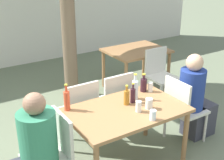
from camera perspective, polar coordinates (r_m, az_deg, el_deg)
The scene contains 19 objects.
cafe_building_wall at distance 7.16m, azimuth -17.88°, elevation 13.34°, with size 10.00×0.08×2.80m.
dining_table_front at distance 3.61m, azimuth 2.58°, elevation -6.51°, with size 1.34×0.86×0.75m.
dining_table_back at distance 5.75m, azimuth 4.44°, elevation 4.61°, with size 1.08×0.86×0.75m.
patio_chair_0 at distance 3.33m, azimuth -10.64°, elevation -12.58°, with size 0.44×0.44×0.92m.
patio_chair_1 at distance 4.21m, azimuth 12.71°, elevation -4.80°, with size 0.44×0.44×0.92m.
patio_chair_2 at distance 4.06m, azimuth -5.98°, elevation -5.35°, with size 0.44×0.44×0.92m.
patio_chair_3 at distance 4.30m, azimuth 0.40°, elevation -3.58°, with size 0.44×0.44×0.92m.
patio_chair_4 at distance 5.31m, azimuth 8.67°, elevation 1.42°, with size 0.44×0.44×0.92m.
person_seated_0 at distance 3.26m, azimuth -14.53°, elevation -13.33°, with size 0.59×0.38×1.21m.
person_seated_1 at distance 4.35m, azimuth 14.95°, elevation -3.70°, with size 0.57×0.33×1.22m.
wine_bottle_0 at distance 3.68m, azimuth 3.82°, elevation -2.76°, with size 0.06×0.06×0.25m.
amber_bottle_1 at distance 3.63m, azimuth 2.68°, elevation -3.13°, with size 0.07×0.07×0.24m.
water_bottle_2 at distance 3.75m, azimuth 4.23°, elevation -1.73°, with size 0.08×0.08×0.33m.
wine_bottle_3 at distance 3.98m, azimuth 5.80°, elevation -0.84°, with size 0.08×0.08×0.24m.
soda_bottle_4 at distance 3.53m, azimuth -8.26°, elevation -3.66°, with size 0.07×0.07×0.31m.
drinking_glass_0 at distance 3.57m, azimuth 6.79°, elevation -4.31°, with size 0.08×0.08×0.12m.
drinking_glass_1 at distance 3.99m, azimuth 7.04°, elevation -1.30°, with size 0.07×0.07×0.12m.
drinking_glass_2 at distance 3.49m, azimuth 4.88°, elevation -4.85°, with size 0.07×0.07×0.13m.
drinking_glass_3 at distance 3.35m, azimuth 7.49°, elevation -6.38°, with size 0.07×0.07×0.11m.
Camera 1 is at (-1.83, -2.57, 2.42)m, focal length 50.00 mm.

